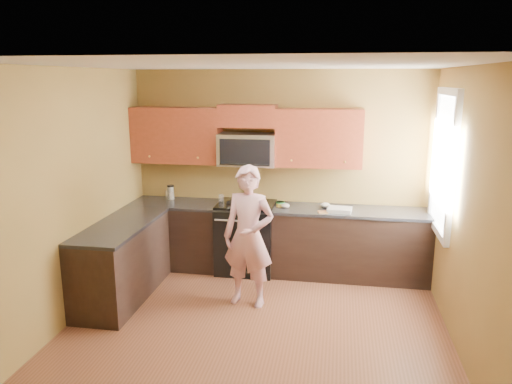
% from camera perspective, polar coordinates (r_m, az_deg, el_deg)
% --- Properties ---
extents(floor, '(4.00, 4.00, 0.00)m').
position_cam_1_polar(floor, '(5.25, -0.27, -16.22)').
color(floor, brown).
rests_on(floor, ground).
extents(ceiling, '(4.00, 4.00, 0.00)m').
position_cam_1_polar(ceiling, '(4.58, -0.31, 14.68)').
color(ceiling, white).
rests_on(ceiling, ground).
extents(wall_back, '(4.00, 0.00, 4.00)m').
position_cam_1_polar(wall_back, '(6.67, 2.72, 2.54)').
color(wall_back, brown).
rests_on(wall_back, ground).
extents(wall_front, '(4.00, 0.00, 4.00)m').
position_cam_1_polar(wall_front, '(2.90, -7.34, -11.97)').
color(wall_front, brown).
rests_on(wall_front, ground).
extents(wall_left, '(0.00, 4.00, 4.00)m').
position_cam_1_polar(wall_left, '(5.45, -21.48, -0.80)').
color(wall_left, brown).
rests_on(wall_left, ground).
extents(wall_right, '(0.00, 4.00, 4.00)m').
position_cam_1_polar(wall_right, '(4.82, 23.84, -2.74)').
color(wall_right, brown).
rests_on(wall_right, ground).
extents(cabinet_back_run, '(4.00, 0.60, 0.88)m').
position_cam_1_polar(cabinet_back_run, '(6.61, 2.31, -5.71)').
color(cabinet_back_run, black).
rests_on(cabinet_back_run, floor).
extents(cabinet_left_run, '(0.60, 1.60, 0.88)m').
position_cam_1_polar(cabinet_left_run, '(6.08, -15.39, -7.94)').
color(cabinet_left_run, black).
rests_on(cabinet_left_run, floor).
extents(countertop_back, '(4.00, 0.62, 0.04)m').
position_cam_1_polar(countertop_back, '(6.47, 2.33, -1.88)').
color(countertop_back, black).
rests_on(countertop_back, cabinet_back_run).
extents(countertop_left, '(0.62, 1.60, 0.04)m').
position_cam_1_polar(countertop_left, '(5.93, -15.57, -3.79)').
color(countertop_left, black).
rests_on(countertop_left, cabinet_left_run).
extents(stove, '(0.76, 0.65, 0.95)m').
position_cam_1_polar(stove, '(6.64, -1.16, -5.31)').
color(stove, black).
rests_on(stove, floor).
extents(microwave, '(0.76, 0.40, 0.42)m').
position_cam_1_polar(microwave, '(6.52, -0.99, 3.20)').
color(microwave, silver).
rests_on(microwave, wall_back).
extents(upper_cab_left, '(1.22, 0.33, 0.75)m').
position_cam_1_polar(upper_cab_left, '(6.80, -9.17, 3.45)').
color(upper_cab_left, maroon).
rests_on(upper_cab_left, wall_back).
extents(upper_cab_right, '(1.12, 0.33, 0.75)m').
position_cam_1_polar(upper_cab_right, '(6.45, 7.32, 2.98)').
color(upper_cab_right, maroon).
rests_on(upper_cab_right, wall_back).
extents(upper_cab_over_mw, '(0.76, 0.33, 0.30)m').
position_cam_1_polar(upper_cab_over_mw, '(6.47, -0.95, 8.92)').
color(upper_cab_over_mw, maroon).
rests_on(upper_cab_over_mw, wall_back).
extents(window, '(0.06, 1.06, 1.66)m').
position_cam_1_polar(window, '(5.90, 21.21, 3.22)').
color(window, white).
rests_on(window, wall_right).
extents(woman, '(0.65, 0.49, 1.64)m').
position_cam_1_polar(woman, '(5.57, -0.88, -5.25)').
color(woman, pink).
rests_on(woman, floor).
extents(frying_pan, '(0.36, 0.50, 0.06)m').
position_cam_1_polar(frying_pan, '(6.35, -2.31, -1.70)').
color(frying_pan, black).
rests_on(frying_pan, stove).
extents(butter_tub, '(0.12, 0.12, 0.08)m').
position_cam_1_polar(butter_tub, '(6.47, 2.88, -1.71)').
color(butter_tub, gold).
rests_on(butter_tub, countertop_back).
extents(toast_slice, '(0.14, 0.14, 0.01)m').
position_cam_1_polar(toast_slice, '(6.22, 7.84, -2.35)').
color(toast_slice, '#B27F47').
rests_on(toast_slice, countertop_back).
extents(napkin_a, '(0.14, 0.15, 0.06)m').
position_cam_1_polar(napkin_a, '(6.39, 3.48, -1.62)').
color(napkin_a, silver).
rests_on(napkin_a, countertop_back).
extents(napkin_b, '(0.16, 0.16, 0.07)m').
position_cam_1_polar(napkin_b, '(6.46, 8.15, -1.54)').
color(napkin_b, silver).
rests_on(napkin_b, countertop_back).
extents(dish_towel, '(0.32, 0.27, 0.05)m').
position_cam_1_polar(dish_towel, '(6.30, 9.77, -2.06)').
color(dish_towel, white).
rests_on(dish_towel, countertop_back).
extents(travel_mug, '(0.10, 0.10, 0.20)m').
position_cam_1_polar(travel_mug, '(6.96, -9.93, -0.83)').
color(travel_mug, silver).
rests_on(travel_mug, countertop_back).
extents(glass_a, '(0.08, 0.08, 0.12)m').
position_cam_1_polar(glass_a, '(6.96, -10.32, -0.32)').
color(glass_a, silver).
rests_on(glass_a, countertop_back).
extents(glass_b, '(0.08, 0.08, 0.12)m').
position_cam_1_polar(glass_b, '(6.85, -9.92, -0.53)').
color(glass_b, silver).
rests_on(glass_b, countertop_back).
extents(glass_c, '(0.07, 0.07, 0.12)m').
position_cam_1_polar(glass_c, '(6.64, -4.11, -0.81)').
color(glass_c, silver).
rests_on(glass_c, countertop_back).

